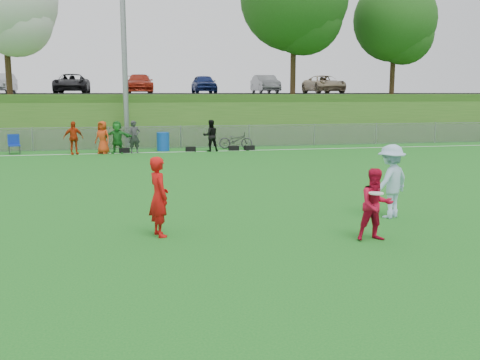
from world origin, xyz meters
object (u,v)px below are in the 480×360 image
object	(u,v)px
frisbee	(376,193)
bicycle	(236,140)
player_red_center	(376,205)
recycling_bin	(163,142)
player_red_left	(159,197)
player_blue	(391,181)

from	to	relation	value
frisbee	bicycle	xyz separation A→B (m)	(0.84, 19.36, -0.58)
player_red_center	recycling_bin	size ratio (longest dim) A/B	1.55
player_red_left	player_red_center	distance (m)	4.69
player_red_left	player_blue	world-z (taller)	player_blue
player_blue	bicycle	bearing A→B (deg)	-117.26
player_red_center	bicycle	xyz separation A→B (m)	(0.75, 19.16, -0.29)
frisbee	player_blue	bearing A→B (deg)	56.10
player_red_left	bicycle	world-z (taller)	player_red_left
player_red_left	bicycle	size ratio (longest dim) A/B	0.94
player_red_left	player_red_center	size ratio (longest dim) A/B	1.14
player_red_center	player_blue	bearing A→B (deg)	57.90
player_red_left	bicycle	distance (m)	18.63
player_red_center	recycling_bin	distance (m)	19.26
player_blue	frisbee	xyz separation A→B (m)	(-1.42, -2.11, 0.14)
bicycle	recycling_bin	bearing A→B (deg)	107.75
frisbee	player_red_center	bearing A→B (deg)	63.91
player_red_center	frisbee	xyz separation A→B (m)	(-0.10, -0.20, 0.29)
recycling_bin	player_red_center	bearing A→B (deg)	-80.03
player_blue	player_red_left	bearing A→B (deg)	-23.13
player_red_left	frisbee	distance (m)	4.66
recycling_bin	bicycle	xyz separation A→B (m)	(4.08, 0.19, -0.01)
player_red_center	player_blue	world-z (taller)	player_blue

